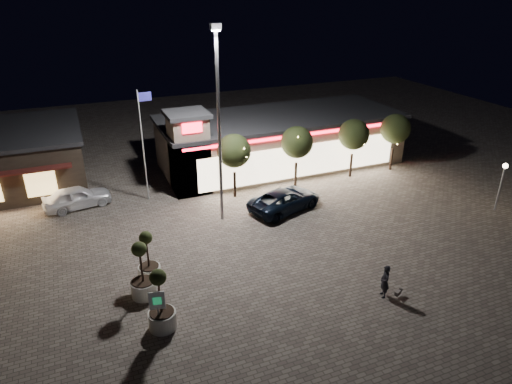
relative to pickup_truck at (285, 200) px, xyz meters
name	(u,v)px	position (x,y,z in m)	size (l,w,h in m)	color
ground	(235,295)	(-6.49, -7.68, -0.75)	(90.00, 90.00, 0.00)	#6F645A
retail_building	(276,140)	(3.02, 8.14, 1.46)	(20.40, 8.40, 6.10)	tan
floodlight_pole	(219,117)	(-4.49, 0.32, 6.27)	(0.60, 0.40, 12.38)	gray
flagpole	(143,137)	(-8.39, 5.32, 3.99)	(0.95, 0.10, 8.00)	white
lamp_post_east	(502,178)	(13.51, -5.68, 1.70)	(0.36, 0.36, 3.48)	gray
string_tree_a	(234,151)	(-2.49, 3.32, 2.81)	(2.42, 2.42, 4.79)	#332319
string_tree_b	(297,142)	(2.51, 3.32, 2.81)	(2.42, 2.42, 4.79)	#332319
string_tree_c	(354,135)	(7.51, 3.32, 2.81)	(2.42, 2.42, 4.79)	#332319
string_tree_d	(395,129)	(11.51, 3.32, 2.81)	(2.42, 2.42, 4.79)	#332319
pickup_truck	(285,200)	(0.00, 0.00, 0.00)	(2.49, 5.40, 1.50)	black
white_sedan	(77,197)	(-13.31, 5.88, 0.03)	(1.84, 4.56, 1.56)	white
pedestrian	(385,281)	(0.39, -10.64, 0.14)	(0.65, 0.43, 1.78)	black
dog	(399,292)	(1.11, -10.95, -0.46)	(0.53, 0.33, 0.29)	#59514C
planter_left	(143,280)	(-10.76, -5.99, 0.22)	(1.27, 1.27, 3.13)	silver
planter_mid	(162,310)	(-10.38, -8.67, 0.22)	(1.28, 1.28, 3.15)	silver
planter_right	(149,265)	(-10.23, -4.66, 0.14)	(1.18, 1.18, 2.90)	silver
valet_sign	(157,304)	(-10.55, -8.82, 0.75)	(0.70, 0.23, 2.14)	gray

